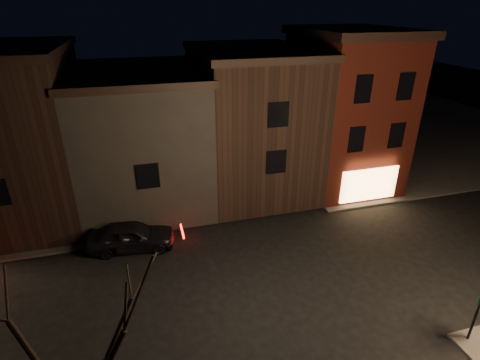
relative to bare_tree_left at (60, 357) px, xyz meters
name	(u,v)px	position (x,y,z in m)	size (l,w,h in m)	color
ground	(284,278)	(8.00, 7.00, -5.43)	(120.00, 120.00, 0.00)	black
sidewalk_far_right	(388,125)	(28.00, 27.00, -5.37)	(30.00, 30.00, 0.12)	#2D2B28
corner_building	(345,108)	(16.00, 16.47, -0.03)	(6.50, 8.50, 10.50)	#4A140D
row_building_a	(251,119)	(9.50, 17.50, -0.60)	(7.30, 10.30, 9.40)	black
row_building_b	(143,136)	(2.25, 17.50, -1.10)	(7.80, 10.30, 8.40)	black
row_building_c	(14,134)	(-5.00, 17.50, -0.35)	(7.30, 10.30, 9.90)	black
bare_tree_left	(60,357)	(0.00, 0.00, 0.00)	(5.60, 5.60, 7.50)	black
parked_car_a	(132,236)	(1.04, 11.50, -4.66)	(1.82, 4.53, 1.54)	black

